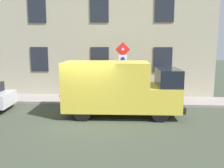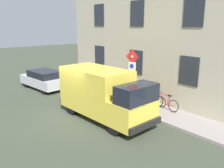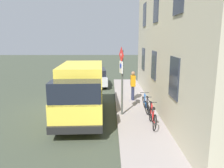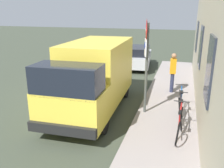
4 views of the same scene
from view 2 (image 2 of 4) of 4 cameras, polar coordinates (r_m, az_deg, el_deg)
The scene contains 10 objects.
ground_plane at distance 13.00m, azimuth -8.18°, elevation -7.05°, with size 80.00×80.00×0.00m, color #3B4234.
sidewalk_slab at distance 14.92m, azimuth 2.90°, elevation -3.80°, with size 2.02×15.72×0.14m, color gray.
building_facade at distance 15.18m, azimuth 6.89°, elevation 10.33°, with size 0.75×13.72×7.35m.
sign_post_stacked at distance 12.82m, azimuth 4.87°, elevation 3.23°, with size 0.20×0.55×3.13m.
delivery_van at distance 11.85m, azimuth -2.08°, elevation -2.21°, with size 2.21×5.41×2.50m.
parked_hatchback at distance 18.24m, azimuth -16.04°, elevation 1.17°, with size 2.12×4.15×1.38m.
bicycle_red at distance 13.31m, azimuth 12.76°, elevation -4.41°, with size 0.46×1.71×0.89m.
bicycle_black at distance 13.83m, azimuth 9.87°, elevation -3.56°, with size 0.46×1.71×0.89m.
bicycle_blue at distance 14.38m, azimuth 7.20°, elevation -2.76°, with size 0.46×1.71×0.89m.
pedestrian at distance 15.49m, azimuth 0.11°, elevation 0.74°, with size 0.27×0.41×1.72m.
Camera 2 is at (-6.32, -10.34, 4.70)m, focal length 38.05 mm.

